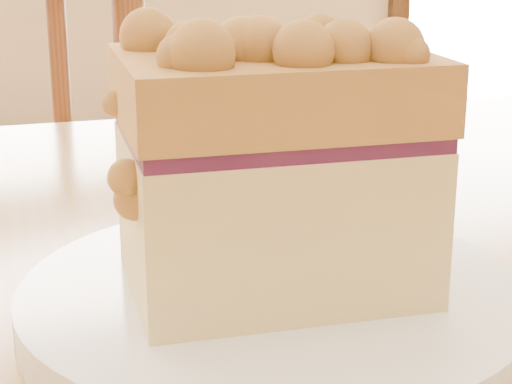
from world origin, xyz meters
TOP-DOWN VIEW (x-y plane):
  - plate at (0.10, 0.21)m, footprint 0.23×0.23m
  - cake_slice at (0.10, 0.21)m, footprint 0.14×0.10m

SIDE VIEW (x-z plane):
  - plate at x=0.10m, z-range 0.75..0.77m
  - cake_slice at x=0.10m, z-range 0.77..0.89m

